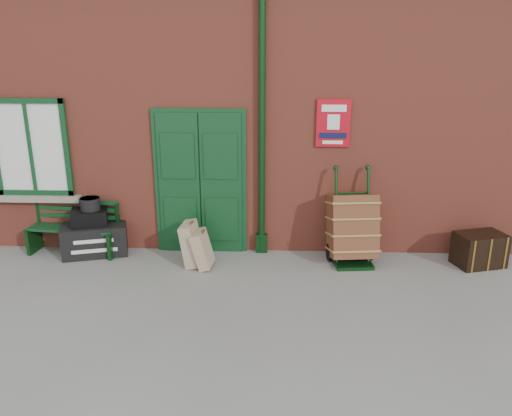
# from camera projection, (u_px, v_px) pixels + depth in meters

# --- Properties ---
(ground) EXTENTS (80.00, 80.00, 0.00)m
(ground) POSITION_uv_depth(u_px,v_px,m) (209.00, 293.00, 6.63)
(ground) COLOR gray
(ground) RESTS_ON ground
(station_building) EXTENTS (10.30, 4.30, 4.36)m
(station_building) POSITION_uv_depth(u_px,v_px,m) (231.00, 101.00, 9.30)
(station_building) COLOR #AD4A38
(station_building) RESTS_ON ground
(bench) EXTENTS (1.42, 0.57, 0.86)m
(bench) POSITION_uv_depth(u_px,v_px,m) (74.00, 226.00, 7.85)
(bench) COLOR #103C1C
(bench) RESTS_ON ground
(houdini_trunk) EXTENTS (1.08, 0.78, 0.48)m
(houdini_trunk) POSITION_uv_depth(u_px,v_px,m) (95.00, 239.00, 7.83)
(houdini_trunk) COLOR black
(houdini_trunk) RESTS_ON ground
(strongbox) EXTENTS (0.62, 0.52, 0.24)m
(strongbox) POSITION_uv_depth(u_px,v_px,m) (90.00, 217.00, 7.72)
(strongbox) COLOR black
(strongbox) RESTS_ON houdini_trunk
(hatbox) EXTENTS (0.36, 0.36, 0.19)m
(hatbox) POSITION_uv_depth(u_px,v_px,m) (90.00, 204.00, 7.65)
(hatbox) COLOR black
(hatbox) RESTS_ON strongbox
(suitcase_back) EXTENTS (0.31, 0.48, 0.65)m
(suitcase_back) POSITION_uv_depth(u_px,v_px,m) (191.00, 244.00, 7.42)
(suitcase_back) COLOR tan
(suitcase_back) RESTS_ON ground
(suitcase_front) EXTENTS (0.33, 0.43, 0.57)m
(suitcase_front) POSITION_uv_depth(u_px,v_px,m) (202.00, 249.00, 7.33)
(suitcase_front) COLOR tan
(suitcase_front) RESTS_ON ground
(porter_trolley) EXTENTS (0.75, 0.80, 1.41)m
(porter_trolley) POSITION_uv_depth(u_px,v_px,m) (352.00, 227.00, 7.46)
(porter_trolley) COLOR black
(porter_trolley) RESTS_ON ground
(dark_trunk) EXTENTS (0.79, 0.62, 0.50)m
(dark_trunk) POSITION_uv_depth(u_px,v_px,m) (479.00, 249.00, 7.41)
(dark_trunk) COLOR black
(dark_trunk) RESTS_ON ground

